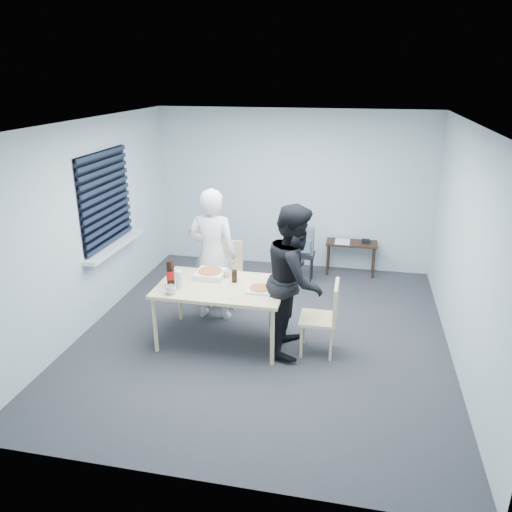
% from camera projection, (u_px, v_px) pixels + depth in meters
% --- Properties ---
extents(room, '(5.00, 5.00, 5.00)m').
position_uv_depth(room, '(108.00, 207.00, 6.63)').
color(room, '#29282D').
rests_on(room, ground).
extents(dining_table, '(1.51, 0.96, 0.74)m').
position_uv_depth(dining_table, '(221.00, 290.00, 5.96)').
color(dining_table, beige).
rests_on(dining_table, ground).
extents(chair_far, '(0.42, 0.42, 0.89)m').
position_uv_depth(chair_far, '(227.00, 268.00, 7.08)').
color(chair_far, beige).
rests_on(chair_far, ground).
extents(chair_right, '(0.42, 0.42, 0.89)m').
position_uv_depth(chair_right, '(326.00, 313.00, 5.74)').
color(chair_right, beige).
rests_on(chair_right, ground).
extents(person_white, '(0.65, 0.42, 1.77)m').
position_uv_depth(person_white, '(213.00, 255.00, 6.49)').
color(person_white, silver).
rests_on(person_white, ground).
extents(person_black, '(0.47, 0.86, 1.77)m').
position_uv_depth(person_black, '(295.00, 279.00, 5.73)').
color(person_black, black).
rests_on(person_black, ground).
extents(side_table, '(0.81, 0.36, 0.54)m').
position_uv_depth(side_table, '(351.00, 247.00, 8.08)').
color(side_table, '#341C14').
rests_on(side_table, ground).
extents(stool, '(0.34, 0.34, 0.47)m').
position_uv_depth(stool, '(303.00, 260.00, 7.78)').
color(stool, black).
rests_on(stool, ground).
extents(backpack, '(0.30, 0.22, 0.42)m').
position_uv_depth(backpack, '(304.00, 242.00, 7.66)').
color(backpack, slate).
rests_on(backpack, stool).
extents(pizza_box_a, '(0.35, 0.35, 0.09)m').
position_uv_depth(pizza_box_a, '(210.00, 274.00, 6.17)').
color(pizza_box_a, white).
rests_on(pizza_box_a, dining_table).
extents(pizza_box_b, '(0.29, 0.29, 0.04)m').
position_uv_depth(pizza_box_b, '(260.00, 289.00, 5.79)').
color(pizza_box_b, white).
rests_on(pizza_box_b, dining_table).
extents(mug_a, '(0.17, 0.17, 0.10)m').
position_uv_depth(mug_a, '(171.00, 290.00, 5.70)').
color(mug_a, silver).
rests_on(mug_a, dining_table).
extents(mug_b, '(0.10, 0.10, 0.09)m').
position_uv_depth(mug_b, '(227.00, 274.00, 6.16)').
color(mug_b, silver).
rests_on(mug_b, dining_table).
extents(cola_glass, '(0.09, 0.09, 0.15)m').
position_uv_depth(cola_glass, '(234.00, 276.00, 6.01)').
color(cola_glass, black).
rests_on(cola_glass, dining_table).
extents(soda_bottle, '(0.10, 0.10, 0.32)m').
position_uv_depth(soda_bottle, '(170.00, 273.00, 5.88)').
color(soda_bottle, black).
rests_on(soda_bottle, dining_table).
extents(plastic_cups, '(0.12, 0.12, 0.21)m').
position_uv_depth(plastic_cups, '(179.00, 279.00, 5.84)').
color(plastic_cups, silver).
rests_on(plastic_cups, dining_table).
extents(rubber_band, '(0.06, 0.06, 0.00)m').
position_uv_depth(rubber_band, '(231.00, 299.00, 5.57)').
color(rubber_band, red).
rests_on(rubber_band, dining_table).
extents(papers, '(0.31, 0.37, 0.01)m').
position_uv_depth(papers, '(342.00, 242.00, 8.07)').
color(papers, white).
rests_on(papers, side_table).
extents(black_box, '(0.14, 0.11, 0.06)m').
position_uv_depth(black_box, '(366.00, 241.00, 8.01)').
color(black_box, black).
rests_on(black_box, side_table).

